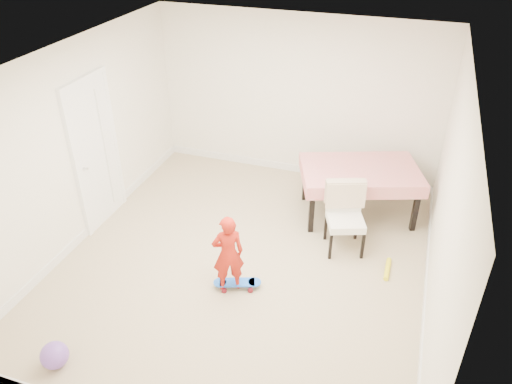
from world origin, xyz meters
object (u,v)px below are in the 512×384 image
(child, at_px, (228,256))
(dining_chair, at_px, (346,219))
(dining_table, at_px, (358,192))
(skateboard, at_px, (237,285))
(balloon, at_px, (54,355))

(child, bearing_deg, dining_chair, -164.14)
(dining_table, bearing_deg, skateboard, -138.20)
(child, distance_m, balloon, 2.06)
(dining_table, height_order, child, child)
(skateboard, xyz_separation_m, child, (-0.08, -0.06, 0.46))
(skateboard, xyz_separation_m, balloon, (-1.33, -1.65, 0.10))
(dining_chair, bearing_deg, child, -153.42)
(dining_chair, height_order, skateboard, dining_chair)
(dining_chair, xyz_separation_m, child, (-1.15, -1.22, 0.04))
(dining_chair, bearing_deg, balloon, -150.66)
(dining_table, distance_m, child, 2.41)
(dining_chair, distance_m, skateboard, 1.63)
(skateboard, bearing_deg, child, -164.07)
(dining_table, bearing_deg, dining_chair, -112.11)
(skateboard, distance_m, child, 0.47)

